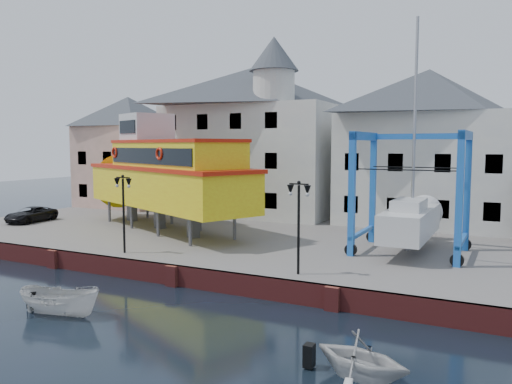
% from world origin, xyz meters
% --- Properties ---
extents(ground, '(140.00, 140.00, 0.00)m').
position_xyz_m(ground, '(0.00, 0.00, 0.00)').
color(ground, black).
rests_on(ground, ground).
extents(hardstanding, '(44.00, 22.00, 1.00)m').
position_xyz_m(hardstanding, '(0.00, 11.00, 0.50)').
color(hardstanding, slate).
rests_on(hardstanding, ground).
extents(quay_wall, '(44.00, 0.47, 1.00)m').
position_xyz_m(quay_wall, '(-0.00, 0.10, 0.50)').
color(quay_wall, maroon).
rests_on(quay_wall, ground).
extents(building_pink, '(8.00, 7.00, 10.30)m').
position_xyz_m(building_pink, '(-18.00, 18.00, 6.15)').
color(building_pink, tan).
rests_on(building_pink, hardstanding).
extents(building_white_main, '(14.00, 8.30, 14.00)m').
position_xyz_m(building_white_main, '(-4.87, 18.39, 7.34)').
color(building_white_main, beige).
rests_on(building_white_main, hardstanding).
extents(building_white_right, '(12.00, 8.00, 11.20)m').
position_xyz_m(building_white_right, '(9.00, 19.00, 6.60)').
color(building_white_right, beige).
rests_on(building_white_right, hardstanding).
extents(lamp_post_left, '(1.12, 0.32, 4.20)m').
position_xyz_m(lamp_post_left, '(-4.00, 1.20, 4.17)').
color(lamp_post_left, black).
rests_on(lamp_post_left, hardstanding).
extents(lamp_post_right, '(1.12, 0.32, 4.20)m').
position_xyz_m(lamp_post_right, '(6.00, 1.20, 4.17)').
color(lamp_post_right, black).
rests_on(lamp_post_right, hardstanding).
extents(tour_boat, '(18.37, 11.63, 7.95)m').
position_xyz_m(tour_boat, '(-7.21, 8.50, 4.75)').
color(tour_boat, '#59595E').
rests_on(tour_boat, hardstanding).
extents(travel_lift, '(5.90, 8.27, 12.44)m').
position_xyz_m(travel_lift, '(9.72, 8.72, 3.08)').
color(travel_lift, '#1265A7').
rests_on(travel_lift, hardstanding).
extents(van, '(2.20, 4.20, 1.13)m').
position_xyz_m(van, '(-17.67, 6.48, 1.56)').
color(van, black).
rests_on(van, hardstanding).
extents(motorboat_a, '(3.71, 2.02, 1.36)m').
position_xyz_m(motorboat_a, '(-1.52, -5.41, 0.00)').
color(motorboat_a, silver).
rests_on(motorboat_a, ground).
extents(motorboat_c, '(3.40, 3.10, 1.52)m').
position_xyz_m(motorboat_c, '(10.60, -5.46, 0.00)').
color(motorboat_c, silver).
rests_on(motorboat_c, ground).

